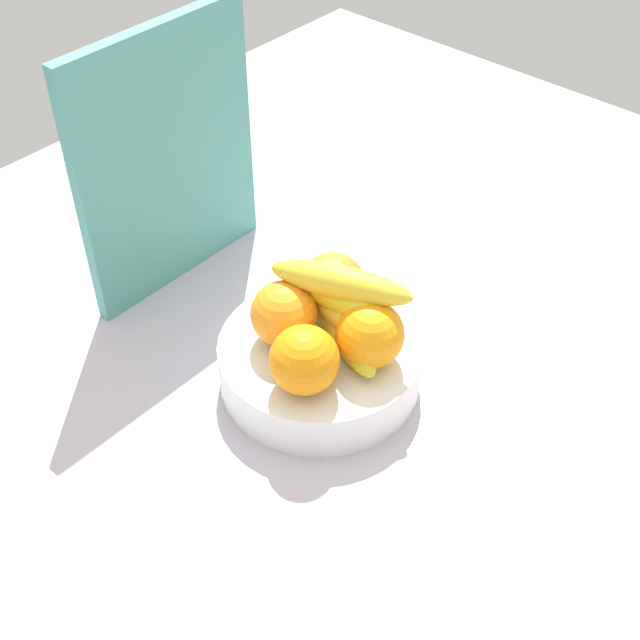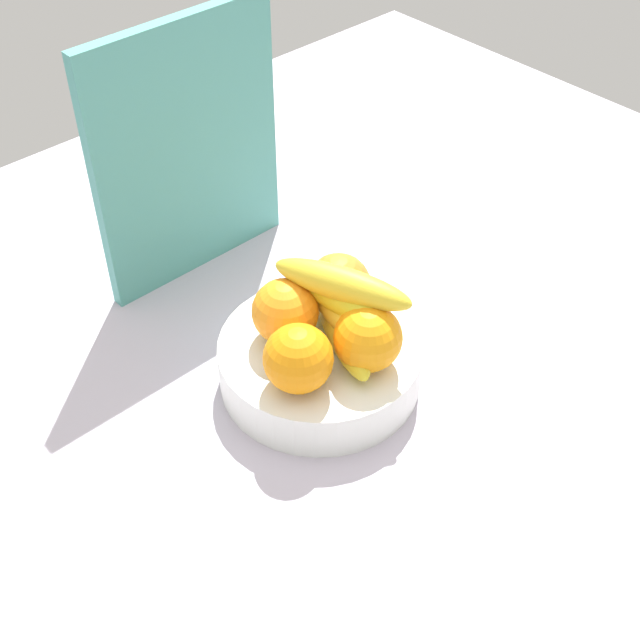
{
  "view_description": "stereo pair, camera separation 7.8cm",
  "coord_description": "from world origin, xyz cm",
  "px_view_note": "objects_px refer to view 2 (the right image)",
  "views": [
    {
      "loc": [
        -52.73,
        -50.15,
        77.77
      ],
      "look_at": [
        2.72,
        -1.15,
        9.99
      ],
      "focal_mm": 48.54,
      "sensor_mm": 36.0,
      "label": 1
    },
    {
      "loc": [
        -47.27,
        -55.7,
        77.77
      ],
      "look_at": [
        2.72,
        -1.15,
        9.99
      ],
      "focal_mm": 48.54,
      "sensor_mm": 36.0,
      "label": 2
    }
  ],
  "objects_px": {
    "orange_front_left": "(298,359)",
    "orange_center": "(338,285)",
    "orange_front_right": "(368,338)",
    "cutting_board": "(188,152)",
    "banana_bunch": "(341,306)",
    "orange_back_left": "(285,312)",
    "fruit_bowl": "(320,362)"
  },
  "relations": [
    {
      "from": "orange_center",
      "to": "banana_bunch",
      "type": "distance_m",
      "value": 0.05
    },
    {
      "from": "orange_front_right",
      "to": "fruit_bowl",
      "type": "bearing_deg",
      "value": 108.63
    },
    {
      "from": "orange_back_left",
      "to": "banana_bunch",
      "type": "relative_size",
      "value": 0.43
    },
    {
      "from": "orange_front_right",
      "to": "cutting_board",
      "type": "height_order",
      "value": "cutting_board"
    },
    {
      "from": "orange_front_right",
      "to": "orange_center",
      "type": "xyz_separation_m",
      "value": [
        0.04,
        0.09,
        0.0
      ]
    },
    {
      "from": "orange_front_right",
      "to": "orange_center",
      "type": "distance_m",
      "value": 0.1
    },
    {
      "from": "orange_front_left",
      "to": "banana_bunch",
      "type": "distance_m",
      "value": 0.09
    },
    {
      "from": "orange_front_right",
      "to": "orange_back_left",
      "type": "height_order",
      "value": "same"
    },
    {
      "from": "orange_back_left",
      "to": "orange_front_left",
      "type": "bearing_deg",
      "value": -120.41
    },
    {
      "from": "orange_front_right",
      "to": "banana_bunch",
      "type": "relative_size",
      "value": 0.43
    },
    {
      "from": "orange_front_right",
      "to": "cutting_board",
      "type": "distance_m",
      "value": 0.36
    },
    {
      "from": "orange_front_left",
      "to": "orange_center",
      "type": "relative_size",
      "value": 1.0
    },
    {
      "from": "orange_front_left",
      "to": "orange_back_left",
      "type": "relative_size",
      "value": 1.0
    },
    {
      "from": "orange_center",
      "to": "orange_back_left",
      "type": "relative_size",
      "value": 1.0
    },
    {
      "from": "banana_bunch",
      "to": "orange_center",
      "type": "bearing_deg",
      "value": 49.63
    },
    {
      "from": "banana_bunch",
      "to": "cutting_board",
      "type": "relative_size",
      "value": 0.52
    },
    {
      "from": "fruit_bowl",
      "to": "orange_center",
      "type": "distance_m",
      "value": 0.1
    },
    {
      "from": "orange_center",
      "to": "orange_back_left",
      "type": "xyz_separation_m",
      "value": [
        -0.08,
        0.01,
        0.0
      ]
    },
    {
      "from": "orange_back_left",
      "to": "cutting_board",
      "type": "distance_m",
      "value": 0.27
    },
    {
      "from": "fruit_bowl",
      "to": "orange_front_left",
      "type": "distance_m",
      "value": 0.1
    },
    {
      "from": "fruit_bowl",
      "to": "orange_front_left",
      "type": "height_order",
      "value": "orange_front_left"
    },
    {
      "from": "banana_bunch",
      "to": "orange_back_left",
      "type": "bearing_deg",
      "value": 133.78
    },
    {
      "from": "orange_front_left",
      "to": "cutting_board",
      "type": "bearing_deg",
      "value": 73.77
    },
    {
      "from": "orange_center",
      "to": "cutting_board",
      "type": "bearing_deg",
      "value": 95.69
    },
    {
      "from": "orange_center",
      "to": "cutting_board",
      "type": "xyz_separation_m",
      "value": [
        -0.03,
        0.26,
        0.08
      ]
    },
    {
      "from": "fruit_bowl",
      "to": "orange_center",
      "type": "bearing_deg",
      "value": 27.71
    },
    {
      "from": "orange_front_left",
      "to": "fruit_bowl",
      "type": "bearing_deg",
      "value": 26.63
    },
    {
      "from": "orange_back_left",
      "to": "cutting_board",
      "type": "bearing_deg",
      "value": 78.13
    },
    {
      "from": "orange_center",
      "to": "banana_bunch",
      "type": "xyz_separation_m",
      "value": [
        -0.03,
        -0.04,
        0.01
      ]
    },
    {
      "from": "orange_back_left",
      "to": "cutting_board",
      "type": "height_order",
      "value": "cutting_board"
    },
    {
      "from": "orange_front_left",
      "to": "orange_center",
      "type": "height_order",
      "value": "same"
    },
    {
      "from": "orange_front_right",
      "to": "orange_center",
      "type": "height_order",
      "value": "same"
    }
  ]
}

